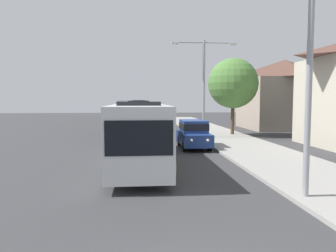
{
  "coord_description": "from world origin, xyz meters",
  "views": [
    {
      "loc": [
        -1.3,
        -4.46,
        3.28
      ],
      "look_at": [
        0.4,
        14.69,
        1.75
      ],
      "focal_mm": 35.2,
      "sensor_mm": 36.0,
      "label": 1
    }
  ],
  "objects_px": {
    "bus_middle": "(139,112)",
    "box_truck_oncoming": "(123,107)",
    "streetlamp_near": "(310,45)",
    "streetlamp_mid": "(204,78)",
    "white_suv": "(194,133)",
    "bus_lead": "(139,130)",
    "roadside_tree": "(233,83)",
    "bus_second_in_line": "(139,117)",
    "bus_rear": "(139,107)",
    "bus_fourth_in_line": "(139,109)"
  },
  "relations": [
    {
      "from": "bus_middle",
      "to": "box_truck_oncoming",
      "type": "xyz_separation_m",
      "value": [
        -3.3,
        27.4,
        0.01
      ]
    },
    {
      "from": "streetlamp_near",
      "to": "streetlamp_mid",
      "type": "height_order",
      "value": "streetlamp_mid"
    },
    {
      "from": "white_suv",
      "to": "box_truck_oncoming",
      "type": "distance_m",
      "value": 49.54
    },
    {
      "from": "streetlamp_near",
      "to": "bus_lead",
      "type": "bearing_deg",
      "value": 127.62
    },
    {
      "from": "roadside_tree",
      "to": "streetlamp_mid",
      "type": "bearing_deg",
      "value": -144.3
    },
    {
      "from": "bus_second_in_line",
      "to": "box_truck_oncoming",
      "type": "distance_m",
      "value": 40.23
    },
    {
      "from": "streetlamp_near",
      "to": "bus_rear",
      "type": "bearing_deg",
      "value": 95.17
    },
    {
      "from": "bus_rear",
      "to": "box_truck_oncoming",
      "type": "distance_m",
      "value": 3.57
    },
    {
      "from": "box_truck_oncoming",
      "to": "streetlamp_mid",
      "type": "distance_m",
      "value": 44.91
    },
    {
      "from": "bus_lead",
      "to": "bus_fourth_in_line",
      "type": "xyz_separation_m",
      "value": [
        -0.0,
        39.15,
        -0.0
      ]
    },
    {
      "from": "bus_second_in_line",
      "to": "bus_middle",
      "type": "height_order",
      "value": "same"
    },
    {
      "from": "bus_middle",
      "to": "streetlamp_mid",
      "type": "height_order",
      "value": "streetlamp_mid"
    },
    {
      "from": "bus_middle",
      "to": "streetlamp_near",
      "type": "relative_size",
      "value": 1.44
    },
    {
      "from": "white_suv",
      "to": "roadside_tree",
      "type": "height_order",
      "value": "roadside_tree"
    },
    {
      "from": "box_truck_oncoming",
      "to": "streetlamp_near",
      "type": "xyz_separation_m",
      "value": [
        8.7,
        -60.96,
        3.3
      ]
    },
    {
      "from": "bus_middle",
      "to": "white_suv",
      "type": "bearing_deg",
      "value": -80.3
    },
    {
      "from": "bus_second_in_line",
      "to": "roadside_tree",
      "type": "distance_m",
      "value": 9.21
    },
    {
      "from": "white_suv",
      "to": "bus_lead",
      "type": "bearing_deg",
      "value": -126.97
    },
    {
      "from": "streetlamp_mid",
      "to": "bus_lead",
      "type": "bearing_deg",
      "value": -118.31
    },
    {
      "from": "streetlamp_mid",
      "to": "bus_second_in_line",
      "type": "bearing_deg",
      "value": 144.64
    },
    {
      "from": "bus_rear",
      "to": "roadside_tree",
      "type": "height_order",
      "value": "roadside_tree"
    },
    {
      "from": "white_suv",
      "to": "streetlamp_near",
      "type": "height_order",
      "value": "streetlamp_near"
    },
    {
      "from": "bus_second_in_line",
      "to": "streetlamp_near",
      "type": "height_order",
      "value": "streetlamp_near"
    },
    {
      "from": "bus_second_in_line",
      "to": "bus_middle",
      "type": "distance_m",
      "value": 12.7
    },
    {
      "from": "bus_fourth_in_line",
      "to": "streetlamp_mid",
      "type": "xyz_separation_m",
      "value": [
        5.4,
        -29.13,
        3.36
      ]
    },
    {
      "from": "bus_rear",
      "to": "roadside_tree",
      "type": "bearing_deg",
      "value": -78.05
    },
    {
      "from": "bus_middle",
      "to": "bus_rear",
      "type": "bearing_deg",
      "value": 90.0
    },
    {
      "from": "bus_fourth_in_line",
      "to": "bus_lead",
      "type": "bearing_deg",
      "value": -90.0
    },
    {
      "from": "streetlamp_near",
      "to": "streetlamp_mid",
      "type": "distance_m",
      "value": 17.03
    },
    {
      "from": "bus_rear",
      "to": "streetlamp_near",
      "type": "height_order",
      "value": "streetlamp_near"
    },
    {
      "from": "streetlamp_near",
      "to": "bus_second_in_line",
      "type": "bearing_deg",
      "value": 104.51
    },
    {
      "from": "bus_fourth_in_line",
      "to": "streetlamp_mid",
      "type": "relative_size",
      "value": 1.52
    },
    {
      "from": "white_suv",
      "to": "roadside_tree",
      "type": "xyz_separation_m",
      "value": [
        4.84,
        7.36,
        3.74
      ]
    },
    {
      "from": "bus_fourth_in_line",
      "to": "bus_rear",
      "type": "xyz_separation_m",
      "value": [
        -0.0,
        13.45,
        -0.0
      ]
    },
    {
      "from": "box_truck_oncoming",
      "to": "roadside_tree",
      "type": "bearing_deg",
      "value": -74.14
    },
    {
      "from": "bus_second_in_line",
      "to": "box_truck_oncoming",
      "type": "height_order",
      "value": "bus_second_in_line"
    },
    {
      "from": "roadside_tree",
      "to": "box_truck_oncoming",
      "type": "bearing_deg",
      "value": 105.86
    },
    {
      "from": "box_truck_oncoming",
      "to": "white_suv",
      "type": "bearing_deg",
      "value": -81.88
    },
    {
      "from": "white_suv",
      "to": "streetlamp_near",
      "type": "distance_m",
      "value": 12.68
    },
    {
      "from": "bus_second_in_line",
      "to": "streetlamp_near",
      "type": "distance_m",
      "value": 21.8
    },
    {
      "from": "bus_fourth_in_line",
      "to": "box_truck_oncoming",
      "type": "distance_m",
      "value": 15.17
    },
    {
      "from": "bus_second_in_line",
      "to": "box_truck_oncoming",
      "type": "relative_size",
      "value": 1.54
    },
    {
      "from": "bus_lead",
      "to": "streetlamp_near",
      "type": "bearing_deg",
      "value": -52.38
    },
    {
      "from": "white_suv",
      "to": "streetlamp_near",
      "type": "relative_size",
      "value": 0.57
    },
    {
      "from": "bus_lead",
      "to": "bus_rear",
      "type": "xyz_separation_m",
      "value": [
        -0.0,
        52.6,
        -0.0
      ]
    },
    {
      "from": "bus_fourth_in_line",
      "to": "box_truck_oncoming",
      "type": "relative_size",
      "value": 1.77
    },
    {
      "from": "bus_rear",
      "to": "roadside_tree",
      "type": "xyz_separation_m",
      "value": [
        8.53,
        -40.32,
        3.08
      ]
    },
    {
      "from": "bus_second_in_line",
      "to": "bus_fourth_in_line",
      "type": "bearing_deg",
      "value": 90.0
    },
    {
      "from": "bus_second_in_line",
      "to": "bus_middle",
      "type": "bearing_deg",
      "value": 90.0
    },
    {
      "from": "bus_lead",
      "to": "bus_second_in_line",
      "type": "relative_size",
      "value": 1.16
    }
  ]
}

